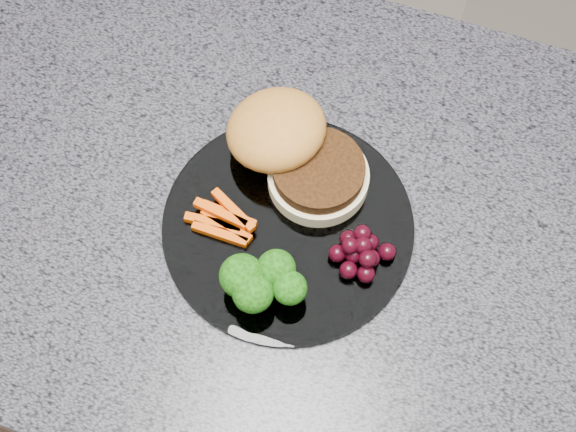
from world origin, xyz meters
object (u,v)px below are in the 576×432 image
object	(u,v)px
island_cabinet	(345,357)
burger	(291,148)
plate	(288,226)
grape_bunch	(360,252)

from	to	relation	value
island_cabinet	burger	bearing A→B (deg)	154.36
plate	burger	bearing A→B (deg)	107.17
island_cabinet	burger	distance (m)	0.52
burger	grape_bunch	distance (m)	0.13
plate	grape_bunch	distance (m)	0.08
burger	grape_bunch	xyz separation A→B (m)	(0.10, -0.08, -0.01)
island_cabinet	grape_bunch	bearing A→B (deg)	-102.16
island_cabinet	grape_bunch	xyz separation A→B (m)	(-0.01, -0.03, 0.49)
grape_bunch	island_cabinet	bearing A→B (deg)	77.84
burger	plate	bearing A→B (deg)	-52.50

